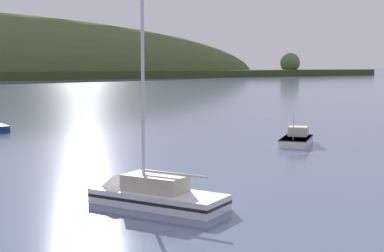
{
  "coord_description": "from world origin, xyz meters",
  "views": [
    {
      "loc": [
        -16.63,
        -5.16,
        6.47
      ],
      "look_at": [
        5.05,
        31.34,
        1.99
      ],
      "focal_mm": 54.42,
      "sensor_mm": 36.0,
      "label": 1
    }
  ],
  "objects": [
    {
      "name": "sailboat_far_left",
      "position": [
        -5.02,
        18.86,
        0.31
      ],
      "size": [
        5.44,
        7.42,
        11.87
      ],
      "rotation": [
        0.0,
        0.0,
        2.07
      ],
      "color": "white",
      "rests_on": "ground"
    },
    {
      "name": "fishing_boat_moored",
      "position": [
        15.08,
        31.23,
        0.29
      ],
      "size": [
        5.28,
        4.96,
        3.27
      ],
      "rotation": [
        0.0,
        0.0,
        0.71
      ],
      "color": "white",
      "rests_on": "ground"
    }
  ]
}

